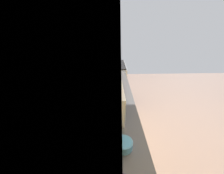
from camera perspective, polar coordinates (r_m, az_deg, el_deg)
The scene contains 8 objects.
ground_plane at distance 2.70m, azimuth 29.99°, elevation -20.47°, with size 6.07×6.07×0.00m, color gray.
wall_back at distance 1.60m, azimuth -14.81°, elevation 8.49°, with size 3.91×0.12×2.71m, color #EFCB7A.
counter_run at distance 1.76m, azimuth -1.07°, elevation -25.65°, with size 2.94×0.63×0.89m.
upper_cabinets at distance 1.07m, azimuth -10.38°, elevation 23.52°, with size 2.23×0.31×0.58m.
oven_range at distance 3.16m, azimuth -0.92°, elevation 1.37°, with size 0.64×0.68×1.07m.
microwave at distance 1.51m, azimuth -2.05°, elevation -5.19°, with size 0.51×0.34×0.30m.
bowl at distance 1.22m, azimuth 4.58°, elevation -21.85°, with size 0.15×0.15×0.07m.
kettle at distance 1.96m, azimuth 1.83°, elevation 0.69°, with size 0.18×0.13×0.18m.
Camera 1 is at (-1.47, 1.31, 1.85)m, focal length 22.85 mm.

